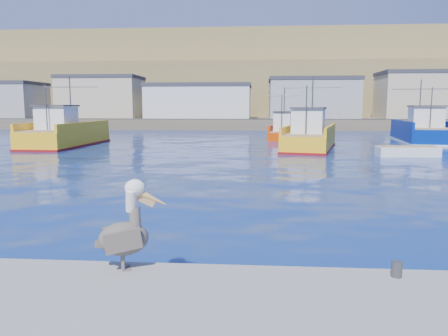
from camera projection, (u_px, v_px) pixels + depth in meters
name	position (u px, v px, depth m)	size (l,w,h in m)	color
ground	(243.00, 243.00, 11.84)	(260.00, 260.00, 0.00)	#081261
dock_bollards	(268.00, 266.00, 8.34)	(36.20, 0.20, 0.30)	#4C4C4C
far_shore	(256.00, 87.00, 118.41)	(200.00, 81.00, 24.00)	brown
trawler_yellow_a	(65.00, 134.00, 41.18)	(5.58, 12.28, 6.63)	yellow
trawler_yellow_b	(310.00, 138.00, 37.96)	(6.06, 11.25, 6.44)	yellow
trawler_blue	(421.00, 132.00, 45.55)	(5.87, 12.47, 6.61)	navy
boat_orange	(283.00, 131.00, 49.05)	(3.76, 7.33, 5.91)	#D23602
skiff_mid	(407.00, 152.00, 32.48)	(4.47, 1.74, 0.96)	silver
pelican	(126.00, 231.00, 8.51)	(1.41, 0.89, 1.77)	#595451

